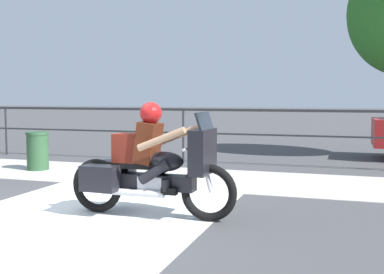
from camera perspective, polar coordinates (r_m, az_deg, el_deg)
name	(u,v)px	position (r m, az deg, el deg)	size (l,w,h in m)	color
ground_plane	(51,216)	(6.75, -16.42, -9.01)	(120.00, 120.00, 0.00)	#424244
sidewalk_band	(150,176)	(9.68, -4.97, -4.59)	(44.00, 2.40, 0.01)	#B7B2A8
crosswalk_band	(71,222)	(6.35, -14.17, -9.80)	(3.42, 6.00, 0.01)	silver
fence_railing	(183,120)	(11.47, -1.04, 2.02)	(36.00, 0.05, 1.30)	#232326
motorcycle	(150,166)	(6.37, -4.95, -3.44)	(2.34, 0.76, 1.52)	black
trash_bin	(38,151)	(10.87, -17.83, -1.58)	(0.48, 0.48, 0.83)	#284C2D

